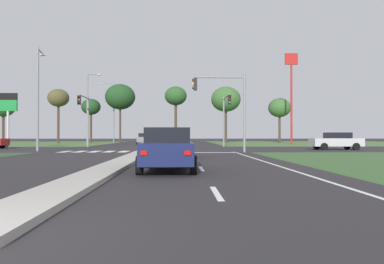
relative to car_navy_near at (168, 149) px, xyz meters
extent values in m
plane|color=#282628|center=(-2.24, 20.92, -0.80)|extent=(200.00, 200.00, 0.00)
cube|color=#476B38|center=(-27.74, 45.42, -0.80)|extent=(35.00, 35.00, 0.01)
cube|color=#476B38|center=(23.26, 45.42, -0.80)|extent=(35.00, 35.00, 0.01)
cube|color=#ADA89E|center=(-2.24, 1.92, -0.73)|extent=(1.20, 22.00, 0.14)
cube|color=#ADA89E|center=(-2.24, 45.92, -0.73)|extent=(1.20, 36.00, 0.14)
cube|color=silver|center=(1.26, -5.16, -0.80)|extent=(0.14, 2.00, 0.01)
cube|color=silver|center=(1.26, 0.84, -0.80)|extent=(0.14, 2.00, 0.01)
cube|color=silver|center=(1.26, 6.84, -0.80)|extent=(0.14, 2.00, 0.01)
cube|color=silver|center=(1.26, 12.84, -0.80)|extent=(0.14, 2.00, 0.01)
cube|color=silver|center=(1.26, 18.84, -0.80)|extent=(0.14, 2.00, 0.01)
cube|color=silver|center=(4.61, 2.92, -0.80)|extent=(0.14, 24.00, 0.01)
cube|color=silver|center=(1.56, 13.92, -0.80)|extent=(6.40, 0.50, 0.01)
cube|color=silver|center=(-8.64, 15.72, -0.80)|extent=(0.70, 2.80, 0.01)
cube|color=silver|center=(-7.49, 15.72, -0.80)|extent=(0.70, 2.80, 0.01)
cube|color=silver|center=(-6.34, 15.72, -0.80)|extent=(0.70, 2.80, 0.01)
cube|color=silver|center=(-5.19, 15.72, -0.80)|extent=(0.70, 2.80, 0.01)
cube|color=silver|center=(-4.04, 15.72, -0.80)|extent=(0.70, 2.80, 0.01)
cube|color=silver|center=(-2.89, 15.72, -0.80)|extent=(0.70, 2.80, 0.01)
cube|color=silver|center=(-1.74, 15.72, -0.80)|extent=(0.70, 2.80, 0.01)
cube|color=silver|center=(-0.59, 15.72, -0.80)|extent=(0.70, 2.80, 0.01)
cube|color=#161E47|center=(0.00, 0.03, -0.12)|extent=(1.78, 4.22, 0.74)
cube|color=black|center=(0.00, -0.12, 0.51)|extent=(1.56, 1.94, 0.52)
cube|color=red|center=(-0.68, -2.10, -0.04)|extent=(0.20, 0.04, 0.14)
cube|color=red|center=(0.68, -2.10, -0.04)|extent=(0.20, 0.04, 0.14)
cylinder|color=black|center=(-0.89, 1.38, -0.48)|extent=(0.22, 0.64, 0.64)
cylinder|color=black|center=(0.89, 1.38, -0.48)|extent=(0.22, 0.64, 0.64)
cylinder|color=black|center=(-0.89, -1.32, -0.48)|extent=(0.22, 0.64, 0.64)
cylinder|color=black|center=(0.89, -1.32, -0.48)|extent=(0.22, 0.64, 0.64)
cube|color=red|center=(-16.49, 21.79, -0.09)|extent=(0.04, 0.20, 0.14)
cube|color=red|center=(-16.49, 23.21, -0.09)|extent=(0.04, 0.20, 0.14)
cylinder|color=black|center=(-17.27, 23.44, -0.48)|extent=(0.64, 0.22, 0.64)
cube|color=#B7B7BC|center=(14.39, 18.73, -0.13)|extent=(4.42, 1.72, 0.70)
cube|color=black|center=(14.54, 18.73, 0.48)|extent=(2.03, 1.51, 0.52)
cube|color=red|center=(16.61, 18.08, -0.06)|extent=(0.04, 0.20, 0.14)
cube|color=red|center=(16.61, 19.38, -0.06)|extent=(0.04, 0.20, 0.14)
cylinder|color=black|center=(12.97, 17.87, -0.48)|extent=(0.64, 0.22, 0.64)
cylinder|color=black|center=(12.97, 19.59, -0.48)|extent=(0.64, 0.22, 0.64)
cylinder|color=black|center=(15.80, 17.87, -0.48)|extent=(0.64, 0.22, 0.64)
cylinder|color=black|center=(15.80, 19.59, -0.48)|extent=(0.64, 0.22, 0.64)
cube|color=slate|center=(-4.51, 38.08, -0.12)|extent=(1.88, 4.38, 0.74)
cube|color=black|center=(-4.51, 38.23, 0.51)|extent=(1.65, 2.01, 0.52)
cube|color=red|center=(-3.80, 40.29, -0.04)|extent=(0.20, 0.04, 0.14)
cube|color=red|center=(-5.23, 40.29, -0.04)|extent=(0.20, 0.04, 0.14)
cylinder|color=black|center=(-3.57, 36.68, -0.48)|extent=(0.22, 0.64, 0.64)
cylinder|color=black|center=(-5.45, 36.68, -0.48)|extent=(0.22, 0.64, 0.64)
cylinder|color=black|center=(-3.57, 39.48, -0.48)|extent=(0.22, 0.64, 0.64)
cylinder|color=black|center=(-5.45, 39.48, -0.48)|extent=(0.22, 0.64, 0.64)
cube|color=maroon|center=(0.10, 8.46, -0.10)|extent=(1.76, 4.20, 0.76)
cube|color=black|center=(0.10, 8.31, 0.54)|extent=(1.55, 1.93, 0.52)
cube|color=red|center=(-0.57, 6.34, -0.03)|extent=(0.20, 0.04, 0.14)
cube|color=red|center=(0.77, 6.34, -0.03)|extent=(0.20, 0.04, 0.14)
cylinder|color=black|center=(-0.78, 9.80, -0.48)|extent=(0.22, 0.64, 0.64)
cylinder|color=black|center=(0.98, 9.80, -0.48)|extent=(0.22, 0.64, 0.64)
cylinder|color=black|center=(-0.78, 7.11, -0.48)|extent=(0.22, 0.64, 0.64)
cylinder|color=black|center=(0.98, 7.11, -0.48)|extent=(0.22, 0.64, 0.64)
cube|color=#19565B|center=(-4.66, 52.50, -0.16)|extent=(1.83, 4.18, 0.65)
cube|color=black|center=(-4.66, 52.65, 0.43)|extent=(1.61, 1.92, 0.52)
cube|color=red|center=(-3.96, 54.61, -0.09)|extent=(0.20, 0.04, 0.14)
cube|color=red|center=(-5.35, 54.61, -0.09)|extent=(0.20, 0.04, 0.14)
cylinder|color=black|center=(-3.74, 51.17, -0.48)|extent=(0.22, 0.64, 0.64)
cylinder|color=black|center=(-5.57, 51.17, -0.48)|extent=(0.22, 0.64, 0.64)
cylinder|color=black|center=(-3.74, 53.84, -0.48)|extent=(0.22, 0.64, 0.64)
cylinder|color=black|center=(-5.57, 53.84, -0.48)|extent=(0.22, 0.64, 0.64)
cylinder|color=gray|center=(-9.84, 27.52, 2.03)|extent=(0.18, 0.18, 5.66)
cylinder|color=gray|center=(-9.84, 25.73, 4.61)|extent=(0.12, 3.56, 0.12)
cube|color=black|center=(-9.84, 23.95, 4.08)|extent=(0.32, 0.26, 0.95)
sphere|color=#360503|center=(-9.84, 23.79, 4.38)|extent=(0.20, 0.20, 0.20)
sphere|color=orange|center=(-9.84, 23.79, 4.08)|extent=(0.20, 0.20, 0.20)
sphere|color=black|center=(-9.84, 23.79, 3.78)|extent=(0.20, 0.20, 0.20)
cylinder|color=gray|center=(5.36, 14.32, 2.19)|extent=(0.18, 0.18, 5.99)
cylinder|color=gray|center=(3.48, 14.32, 4.93)|extent=(3.76, 0.12, 0.12)
cube|color=black|center=(1.60, 14.32, 4.41)|extent=(0.26, 0.32, 0.95)
sphere|color=#360503|center=(1.44, 14.32, 4.71)|extent=(0.20, 0.20, 0.20)
sphere|color=orange|center=(1.44, 14.32, 4.41)|extent=(0.20, 0.20, 0.20)
sphere|color=black|center=(1.44, 14.32, 4.11)|extent=(0.20, 0.20, 0.20)
cylinder|color=gray|center=(5.36, 27.52, 2.01)|extent=(0.18, 0.18, 5.63)
cylinder|color=gray|center=(5.36, 25.11, 4.58)|extent=(0.12, 4.81, 0.12)
cube|color=black|center=(5.36, 22.71, 4.06)|extent=(0.32, 0.26, 0.95)
sphere|color=#360503|center=(5.36, 22.55, 4.36)|extent=(0.20, 0.20, 0.20)
sphere|color=#3A2405|center=(5.36, 22.55, 4.06)|extent=(0.20, 0.20, 0.20)
sphere|color=green|center=(5.36, 22.55, 3.76)|extent=(0.20, 0.20, 0.20)
cylinder|color=gray|center=(-11.23, 16.78, 3.45)|extent=(0.20, 0.20, 8.51)
cylinder|color=gray|center=(-11.40, 17.73, 7.61)|extent=(0.43, 1.92, 0.10)
ellipsoid|color=#B2B2A8|center=(-11.57, 18.68, 7.51)|extent=(0.56, 0.28, 0.20)
cylinder|color=gray|center=(-11.23, 32.71, 3.71)|extent=(0.20, 0.20, 9.02)
cylinder|color=gray|center=(-10.44, 32.39, 8.12)|extent=(1.62, 0.73, 0.10)
ellipsoid|color=#B2B2A8|center=(-9.64, 32.07, 8.02)|extent=(0.56, 0.28, 0.20)
cylinder|color=gray|center=(-11.23, 50.88, 4.45)|extent=(0.20, 0.20, 10.51)
cylinder|color=gray|center=(-12.39, 51.04, 9.60)|extent=(2.32, 0.42, 0.10)
ellipsoid|color=#B2B2A8|center=(-13.54, 51.20, 9.50)|extent=(0.56, 0.28, 0.20)
cylinder|color=red|center=(16.29, 37.84, 4.88)|extent=(0.28, 0.28, 11.37)
cube|color=red|center=(16.29, 37.84, 11.37)|extent=(1.80, 0.30, 1.60)
torus|color=yellow|center=(15.89, 38.01, 11.37)|extent=(0.96, 0.16, 0.96)
torus|color=yellow|center=(16.68, 38.01, 11.37)|extent=(0.96, 0.16, 0.96)
cylinder|color=silver|center=(-16.81, 23.59, 1.06)|extent=(0.24, 0.24, 3.73)
cube|color=#197F33|center=(-16.81, 23.59, 3.47)|extent=(1.80, 0.24, 1.10)
cube|color=black|center=(-16.81, 23.59, 4.37)|extent=(1.80, 0.24, 0.70)
cylinder|color=#423323|center=(-28.59, 47.18, 1.64)|extent=(0.42, 0.42, 4.89)
ellipsoid|color=#285123|center=(-28.59, 47.18, 5.11)|extent=(3.72, 3.72, 3.16)
cylinder|color=#423323|center=(-19.32, 46.17, 2.41)|extent=(0.38, 0.38, 6.42)
ellipsoid|color=#4C4728|center=(-19.32, 46.17, 6.55)|extent=(3.39, 3.39, 2.88)
cylinder|color=#423323|center=(-14.82, 49.25, 1.83)|extent=(0.38, 0.38, 5.27)
ellipsoid|color=#1E421E|center=(-14.82, 49.25, 5.35)|extent=(3.23, 3.23, 2.75)
cylinder|color=#423323|center=(-9.92, 49.74, 2.45)|extent=(0.33, 0.33, 6.51)
ellipsoid|color=#1E421E|center=(-9.92, 49.74, 7.12)|extent=(5.16, 5.16, 4.39)
cylinder|color=#423323|center=(-0.31, 47.82, 2.64)|extent=(0.43, 0.43, 6.90)
ellipsoid|color=#285123|center=(-0.31, 47.82, 7.11)|extent=(3.72, 3.72, 3.16)
cylinder|color=#423323|center=(8.19, 48.00, 2.21)|extent=(0.40, 0.40, 6.02)
ellipsoid|color=#38602D|center=(8.19, 48.00, 6.59)|extent=(5.00, 5.00, 4.25)
cylinder|color=#423323|center=(17.19, 47.33, 1.64)|extent=(0.38, 0.38, 4.89)
ellipsoid|color=#38602D|center=(17.19, 47.33, 5.12)|extent=(3.77, 3.77, 3.21)
camera|label=1|loc=(0.45, -13.34, 0.51)|focal=34.02mm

